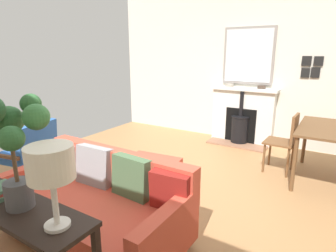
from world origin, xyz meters
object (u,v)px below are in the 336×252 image
console_table (8,215)px  mantel_bowl_near (230,85)px  dining_table (330,135)px  armchair_accent (30,149)px  dining_chair_near_fireplace (287,139)px  ottoman (149,172)px  mantel_bowl_far (262,87)px  fireplace (242,118)px  potted_plant (10,133)px  sofa (97,203)px  table_lamp_far_end (51,166)px

console_table → mantel_bowl_near: bearing=-179.6°
dining_table → armchair_accent: bearing=-57.5°
armchair_accent → console_table: bearing=54.4°
mantel_bowl_near → dining_chair_near_fireplace: size_ratio=0.18×
ottoman → armchair_accent: (0.66, -1.41, 0.24)m
ottoman → dining_chair_near_fireplace: (-1.42, 1.35, 0.28)m
mantel_bowl_far → console_table: (4.25, -0.56, -0.44)m
ottoman → armchair_accent: bearing=-65.0°
mantel_bowl_far → console_table: 4.31m
fireplace → ottoman: 2.51m
mantel_bowl_near → mantel_bowl_far: bearing=90.0°
armchair_accent → potted_plant: bearing=57.2°
armchair_accent → console_table: 1.91m
sofa → ottoman: 1.01m
ottoman → console_table: bearing=4.4°
sofa → armchair_accent: size_ratio=2.09×
fireplace → table_lamp_far_end: (4.23, 0.26, 0.64)m
potted_plant → dining_table: (-3.16, 1.59, -0.57)m
mantel_bowl_far → sofa: bearing=-9.2°
armchair_accent → ottoman: bearing=115.0°
potted_plant → dining_table: bearing=153.3°
mantel_bowl_near → table_lamp_far_end: 4.29m
mantel_bowl_near → armchair_accent: size_ratio=0.19×
sofa → dining_table: sofa is taller
dining_table → dining_chair_near_fireplace: dining_chair_near_fireplace is taller
fireplace → dining_table: fireplace is taller
console_table → table_lamp_far_end: bearing=90.0°
mantel_bowl_near → potted_plant: size_ratio=0.22×
mantel_bowl_far → dining_chair_near_fireplace: mantel_bowl_far is taller
mantel_bowl_near → console_table: mantel_bowl_near is taller
fireplace → dining_table: size_ratio=1.03×
mantel_bowl_near → mantel_bowl_far: same height
mantel_bowl_far → table_lamp_far_end: (4.25, -0.04, 0.03)m
sofa → dining_chair_near_fireplace: bearing=153.4°
mantel_bowl_far → dining_table: size_ratio=0.12×
fireplace → sofa: size_ratio=0.70×
potted_plant → fireplace: bearing=178.3°
console_table → table_lamp_far_end: size_ratio=2.97×
mantel_bowl_near → fireplace: bearing=85.1°
armchair_accent → dining_table: 3.88m
fireplace → mantel_bowl_near: bearing=-94.9°
fireplace → potted_plant: 4.27m
table_lamp_far_end → dining_table: table_lamp_far_end is taller
ottoman → console_table: (1.76, 0.13, 0.41)m
fireplace → sofa: 3.47m
mantel_bowl_near → sofa: (3.49, 0.03, -0.73)m
fireplace → mantel_bowl_near: mantel_bowl_near is taller
fireplace → ottoman: (2.46, -0.39, -0.24)m
console_table → ottoman: bearing=-175.6°
console_table → dining_table: size_ratio=1.18×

